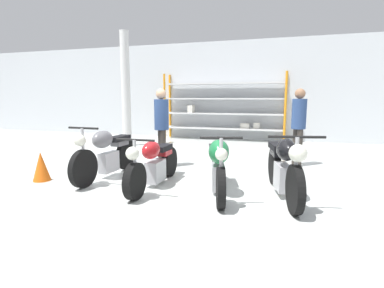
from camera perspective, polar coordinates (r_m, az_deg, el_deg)
ground_plane at (r=5.31m, az=-1.29°, el=-8.13°), size 30.00×30.00×0.00m
back_wall at (r=11.34m, az=9.18°, el=9.99°), size 30.00×0.08×3.60m
shelving_rack at (r=11.08m, az=5.90°, el=7.03°), size 4.45×0.63×2.42m
support_pillar at (r=9.88m, az=-12.49°, el=10.09°), size 0.28×0.28×3.60m
motorcycle_grey at (r=6.01m, az=-15.95°, el=-1.58°), size 0.60×2.07×1.05m
motorcycle_red at (r=5.27m, az=-7.26°, el=-3.69°), size 0.63×2.05×0.94m
motorcycle_green at (r=4.88m, az=5.01°, el=-3.94°), size 0.79×1.94×1.02m
motorcycle_black at (r=4.86m, az=17.11°, el=-3.97°), size 0.79×2.07×1.05m
person_browsing at (r=6.68m, az=-5.82°, el=4.33°), size 0.45×0.45×1.74m
person_near_rack at (r=7.19m, az=19.65°, el=4.23°), size 0.43×0.43×1.75m
traffic_cone at (r=6.29m, az=-26.80°, el=-3.81°), size 0.32×0.32×0.55m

